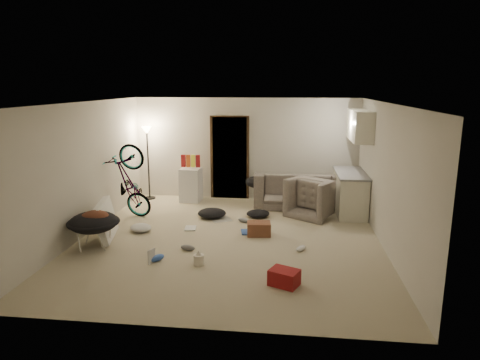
# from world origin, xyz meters

# --- Properties ---
(floor) EXTENTS (5.50, 6.00, 0.02)m
(floor) POSITION_xyz_m (0.00, 0.00, -0.01)
(floor) COLOR #BEB292
(floor) RESTS_ON ground
(ceiling) EXTENTS (5.50, 6.00, 0.02)m
(ceiling) POSITION_xyz_m (0.00, 0.00, 2.51)
(ceiling) COLOR white
(ceiling) RESTS_ON wall_back
(wall_back) EXTENTS (5.50, 0.02, 2.50)m
(wall_back) POSITION_xyz_m (0.00, 3.01, 1.25)
(wall_back) COLOR beige
(wall_back) RESTS_ON floor
(wall_front) EXTENTS (5.50, 0.02, 2.50)m
(wall_front) POSITION_xyz_m (0.00, -3.01, 1.25)
(wall_front) COLOR beige
(wall_front) RESTS_ON floor
(wall_left) EXTENTS (0.02, 6.00, 2.50)m
(wall_left) POSITION_xyz_m (-2.76, 0.00, 1.25)
(wall_left) COLOR beige
(wall_left) RESTS_ON floor
(wall_right) EXTENTS (0.02, 6.00, 2.50)m
(wall_right) POSITION_xyz_m (2.76, 0.00, 1.25)
(wall_right) COLOR beige
(wall_right) RESTS_ON floor
(doorway) EXTENTS (0.85, 0.10, 2.04)m
(doorway) POSITION_xyz_m (-0.40, 2.97, 1.02)
(doorway) COLOR black
(doorway) RESTS_ON floor
(door_trim) EXTENTS (0.97, 0.04, 2.10)m
(door_trim) POSITION_xyz_m (-0.40, 2.94, 1.02)
(door_trim) COLOR #362413
(door_trim) RESTS_ON floor
(floor_lamp) EXTENTS (0.28, 0.28, 1.81)m
(floor_lamp) POSITION_xyz_m (-2.40, 2.65, 1.31)
(floor_lamp) COLOR black
(floor_lamp) RESTS_ON floor
(kitchen_counter) EXTENTS (0.60, 1.50, 0.88)m
(kitchen_counter) POSITION_xyz_m (2.43, 2.00, 0.44)
(kitchen_counter) COLOR silver
(kitchen_counter) RESTS_ON floor
(counter_top) EXTENTS (0.64, 1.54, 0.04)m
(counter_top) POSITION_xyz_m (2.43, 2.00, 0.90)
(counter_top) COLOR gray
(counter_top) RESTS_ON kitchen_counter
(kitchen_uppers) EXTENTS (0.38, 1.40, 0.65)m
(kitchen_uppers) POSITION_xyz_m (2.56, 2.00, 1.95)
(kitchen_uppers) COLOR silver
(kitchen_uppers) RESTS_ON wall_right
(sofa) EXTENTS (2.02, 0.82, 0.59)m
(sofa) POSITION_xyz_m (1.27, 2.45, 0.29)
(sofa) COLOR #313832
(sofa) RESTS_ON floor
(armchair) EXTENTS (1.25, 1.22, 0.62)m
(armchair) POSITION_xyz_m (1.69, 1.76, 0.31)
(armchair) COLOR #313832
(armchair) RESTS_ON floor
(bicycle) EXTENTS (1.75, 0.98, 0.95)m
(bicycle) POSITION_xyz_m (-2.30, 1.08, 0.43)
(bicycle) COLOR black
(bicycle) RESTS_ON floor
(book_asset) EXTENTS (0.29, 0.26, 0.02)m
(book_asset) POSITION_xyz_m (-1.12, -1.31, 0.01)
(book_asset) COLOR maroon
(book_asset) RESTS_ON floor
(mini_fridge) EXTENTS (0.51, 0.51, 0.82)m
(mini_fridge) POSITION_xyz_m (-1.31, 2.55, 0.41)
(mini_fridge) COLOR white
(mini_fridge) RESTS_ON floor
(snack_box_0) EXTENTS (0.11, 0.08, 0.30)m
(snack_box_0) POSITION_xyz_m (-1.48, 2.55, 1.00)
(snack_box_0) COLOR maroon
(snack_box_0) RESTS_ON mini_fridge
(snack_box_1) EXTENTS (0.11, 0.09, 0.30)m
(snack_box_1) POSITION_xyz_m (-1.36, 2.55, 1.00)
(snack_box_1) COLOR #C04D18
(snack_box_1) RESTS_ON mini_fridge
(snack_box_2) EXTENTS (0.10, 0.08, 0.30)m
(snack_box_2) POSITION_xyz_m (-1.24, 2.55, 1.00)
(snack_box_2) COLOR yellow
(snack_box_2) RESTS_ON mini_fridge
(snack_box_3) EXTENTS (0.11, 0.09, 0.30)m
(snack_box_3) POSITION_xyz_m (-1.12, 2.55, 1.00)
(snack_box_3) COLOR maroon
(snack_box_3) RESTS_ON mini_fridge
(saucer_chair) EXTENTS (0.90, 0.90, 0.64)m
(saucer_chair) POSITION_xyz_m (-2.30, -0.67, 0.38)
(saucer_chair) COLOR silver
(saucer_chair) RESTS_ON floor
(hoodie) EXTENTS (0.55, 0.48, 0.22)m
(hoodie) POSITION_xyz_m (-2.25, -0.70, 0.57)
(hoodie) COLOR #552B1D
(hoodie) RESTS_ON saucer_chair
(sofa_drape) EXTENTS (0.64, 0.56, 0.28)m
(sofa_drape) POSITION_xyz_m (0.32, 2.45, 0.54)
(sofa_drape) COLOR black
(sofa_drape) RESTS_ON sofa
(tv_box) EXTENTS (0.49, 1.07, 0.70)m
(tv_box) POSITION_xyz_m (-2.30, -0.17, 0.34)
(tv_box) COLOR silver
(tv_box) RESTS_ON floor
(drink_case_a) EXTENTS (0.47, 0.36, 0.25)m
(drink_case_a) POSITION_xyz_m (0.53, 0.29, 0.13)
(drink_case_a) COLOR brown
(drink_case_a) RESTS_ON floor
(drink_case_b) EXTENTS (0.49, 0.43, 0.23)m
(drink_case_b) POSITION_xyz_m (1.04, -1.75, 0.12)
(drink_case_b) COLOR maroon
(drink_case_b) RESTS_ON floor
(juicer) EXTENTS (0.17, 0.17, 0.24)m
(juicer) POSITION_xyz_m (-0.33, -1.20, 0.10)
(juicer) COLOR silver
(juicer) RESTS_ON floor
(newspaper) EXTENTS (0.60, 0.65, 0.01)m
(newspaper) POSITION_xyz_m (-0.37, 1.22, 0.00)
(newspaper) COLOR #AFADA2
(newspaper) RESTS_ON floor
(book_blue) EXTENTS (0.26, 0.33, 0.03)m
(book_blue) POSITION_xyz_m (0.29, 0.39, 0.01)
(book_blue) COLOR #3258B4
(book_blue) RESTS_ON floor
(book_white) EXTENTS (0.25, 0.31, 0.03)m
(book_white) POSITION_xyz_m (-0.85, 0.49, 0.01)
(book_white) COLOR silver
(book_white) RESTS_ON floor
(shoe_1) EXTENTS (0.28, 0.20, 0.09)m
(shoe_1) POSITION_xyz_m (0.15, 1.02, 0.05)
(shoe_1) COLOR slate
(shoe_1) RESTS_ON floor
(shoe_2) EXTENTS (0.27, 0.30, 0.11)m
(shoe_2) POSITION_xyz_m (-1.04, -1.13, 0.05)
(shoe_2) COLOR #3258B4
(shoe_2) RESTS_ON floor
(shoe_3) EXTENTS (0.28, 0.16, 0.10)m
(shoe_3) POSITION_xyz_m (-0.64, -0.62, 0.05)
(shoe_3) COLOR slate
(shoe_3) RESTS_ON floor
(shoe_4) EXTENTS (0.23, 0.26, 0.09)m
(shoe_4) POSITION_xyz_m (1.31, -0.43, 0.05)
(shoe_4) COLOR white
(shoe_4) RESTS_ON floor
(clothes_lump_a) EXTENTS (0.66, 0.58, 0.20)m
(clothes_lump_a) POSITION_xyz_m (-0.56, 1.27, 0.10)
(clothes_lump_a) COLOR black
(clothes_lump_a) RESTS_ON floor
(clothes_lump_b) EXTENTS (0.60, 0.55, 0.15)m
(clothes_lump_b) POSITION_xyz_m (0.43, 1.42, 0.08)
(clothes_lump_b) COLOR black
(clothes_lump_b) RESTS_ON floor
(clothes_lump_c) EXTENTS (0.59, 0.57, 0.14)m
(clothes_lump_c) POSITION_xyz_m (-1.79, 0.25, 0.07)
(clothes_lump_c) COLOR silver
(clothes_lump_c) RESTS_ON floor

